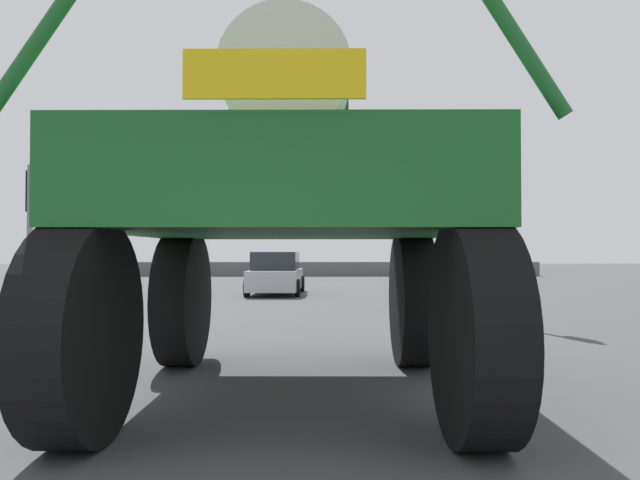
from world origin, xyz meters
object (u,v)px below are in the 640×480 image
at_px(traffic_signal_near_left, 34,210).
at_px(traffic_signal_near_right, 500,190).
at_px(oversize_sprayer, 290,210).
at_px(sedan_ahead, 276,274).

height_order(traffic_signal_near_left, traffic_signal_near_right, traffic_signal_near_right).
bearing_deg(oversize_sprayer, traffic_signal_near_left, 43.84).
relative_size(sedan_ahead, traffic_signal_near_left, 1.28).
relative_size(oversize_sprayer, traffic_signal_near_right, 1.35).
distance_m(sedan_ahead, traffic_signal_near_right, 10.76).
xyz_separation_m(sedan_ahead, traffic_signal_near_left, (-4.43, -9.21, 1.66)).
relative_size(traffic_signal_near_left, traffic_signal_near_right, 0.85).
bearing_deg(traffic_signal_near_left, oversize_sprayer, -47.66).
bearing_deg(traffic_signal_near_right, oversize_sprayer, -125.00).
height_order(oversize_sprayer, traffic_signal_near_left, oversize_sprayer).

